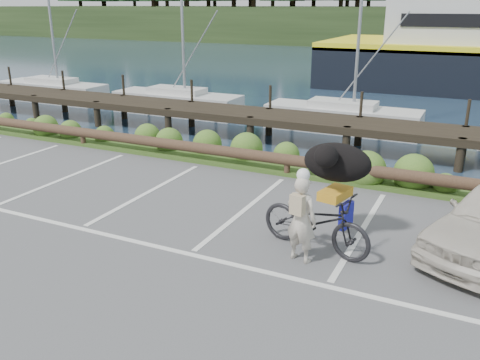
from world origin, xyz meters
name	(u,v)px	position (x,y,z in m)	size (l,w,h in m)	color
ground	(201,246)	(0.00, 0.00, 0.00)	(72.00, 72.00, 0.00)	#4D4D4F
harbor_backdrop	(463,35)	(0.41, 78.42, 0.00)	(170.00, 160.00, 30.00)	#1C2E43
vegetation_strip	(296,167)	(0.00, 5.30, 0.05)	(34.00, 1.60, 0.10)	#3D5B21
log_rail	(287,176)	(0.00, 4.60, 0.00)	(32.00, 0.30, 0.60)	#443021
bicycle	(316,221)	(1.99, 0.79, 0.58)	(0.77, 2.20, 1.16)	black
cyclist	(301,219)	(1.88, 0.28, 0.79)	(0.58, 0.38, 1.59)	beige
dog	(337,162)	(2.14, 1.48, 1.53)	(1.29, 0.63, 0.74)	black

